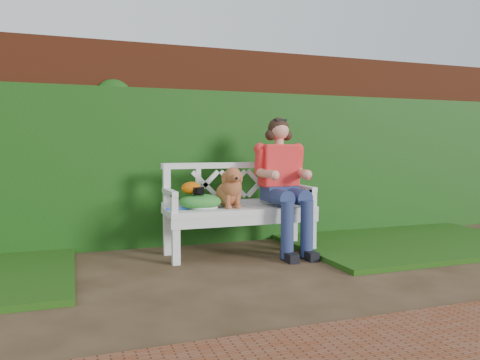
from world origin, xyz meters
name	(u,v)px	position (x,y,z in m)	size (l,w,h in m)	color
ground	(225,286)	(0.00, 0.00, 0.00)	(60.00, 60.00, 0.00)	#372515
brick_wall	(174,145)	(0.00, 1.90, 1.10)	(10.00, 0.30, 2.20)	maroon
ivy_hedge	(178,168)	(0.00, 1.68, 0.85)	(10.00, 0.18, 1.70)	#1D500F
grass_right	(403,240)	(2.40, 0.90, 0.03)	(2.60, 2.00, 0.05)	#153A0C
garden_bench	(240,230)	(0.48, 0.99, 0.24)	(1.58, 0.60, 0.48)	white
seated_woman	(281,186)	(0.92, 0.97, 0.68)	(0.57, 0.76, 1.35)	#D0444A
dog	(230,187)	(0.37, 1.00, 0.68)	(0.27, 0.37, 0.41)	#AC7946
tennis_racket	(201,208)	(0.07, 0.97, 0.49)	(0.53, 0.22, 0.03)	white
green_bag	(200,201)	(0.07, 1.00, 0.55)	(0.43, 0.33, 0.15)	#2A8027
camera_item	(199,191)	(0.04, 0.96, 0.66)	(0.11, 0.08, 0.07)	black
baseball_glove	(191,188)	(-0.02, 1.00, 0.68)	(0.19, 0.14, 0.12)	#BF5205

